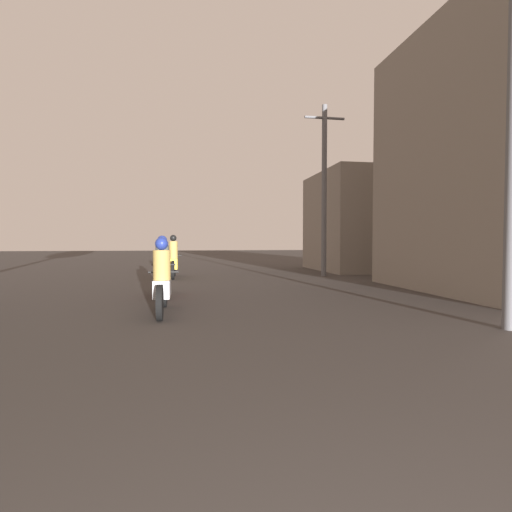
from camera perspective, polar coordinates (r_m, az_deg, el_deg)
name	(u,v)px	position (r m, az deg, el deg)	size (l,w,h in m)	color
motorcycle_silver	(162,283)	(7.75, -13.27, -3.72)	(0.60, 2.08, 1.44)	black
motorcycle_red	(163,272)	(10.11, -13.20, -2.29)	(0.60, 1.89, 1.51)	black
motorcycle_yellow	(173,261)	(15.23, -11.71, -0.66)	(0.60, 2.12, 1.61)	black
building_right_near	(503,159)	(12.82, 31.78, 11.66)	(4.33, 6.29, 7.12)	gray
building_right_far	(375,222)	(19.95, 16.65, 4.67)	(5.59, 5.23, 4.57)	gray
utility_pole_far	(324,187)	(16.00, 9.71, 9.70)	(1.60, 0.20, 6.65)	slate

